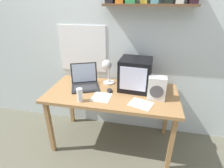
% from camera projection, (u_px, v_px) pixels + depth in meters
% --- Properties ---
extents(ground_plane, '(12.00, 12.00, 0.00)m').
position_uv_depth(ground_plane, '(112.00, 141.00, 2.31)').
color(ground_plane, '#646250').
extents(back_wall, '(5.60, 0.24, 2.60)m').
position_uv_depth(back_wall, '(119.00, 34.00, 2.09)').
color(back_wall, silver).
rests_on(back_wall, ground_plane).
extents(corner_desk, '(1.47, 0.71, 0.74)m').
position_uv_depth(corner_desk, '(112.00, 97.00, 2.02)').
color(corner_desk, '#A77847').
rests_on(corner_desk, ground_plane).
extents(crt_monitor, '(0.37, 0.35, 0.36)m').
position_uv_depth(crt_monitor, '(135.00, 74.00, 1.98)').
color(crt_monitor, black).
rests_on(crt_monitor, corner_desk).
extents(laptop, '(0.40, 0.39, 0.26)m').
position_uv_depth(laptop, '(85.00, 81.00, 2.10)').
color(laptop, '#232326').
rests_on(laptop, corner_desk).
extents(desk_lamp, '(0.14, 0.20, 0.32)m').
position_uv_depth(desk_lamp, '(107.00, 68.00, 2.06)').
color(desk_lamp, silver).
rests_on(desk_lamp, corner_desk).
extents(juice_glass, '(0.06, 0.06, 0.14)m').
position_uv_depth(juice_glass, '(80.00, 96.00, 1.78)').
color(juice_glass, white).
rests_on(juice_glass, corner_desk).
extents(space_heater, '(0.18, 0.12, 0.25)m').
position_uv_depth(space_heater, '(157.00, 88.00, 1.80)').
color(space_heater, silver).
rests_on(space_heater, corner_desk).
extents(computer_mouse, '(0.08, 0.12, 0.03)m').
position_uv_depth(computer_mouse, '(110.00, 90.00, 1.99)').
color(computer_mouse, '#232326').
rests_on(computer_mouse, corner_desk).
extents(printed_handout, '(0.27, 0.24, 0.00)m').
position_uv_depth(printed_handout, '(141.00, 104.00, 1.75)').
color(printed_handout, white).
rests_on(printed_handout, corner_desk).
extents(loose_paper_near_laptop, '(0.20, 0.22, 0.00)m').
position_uv_depth(loose_paper_near_laptop, '(101.00, 97.00, 1.88)').
color(loose_paper_near_laptop, white).
rests_on(loose_paper_near_laptop, corner_desk).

